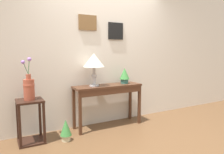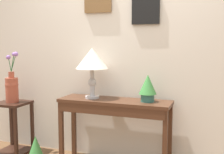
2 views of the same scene
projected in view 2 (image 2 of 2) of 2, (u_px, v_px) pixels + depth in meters
The scene contains 7 objects.
back_wall_with_art at pixel (127, 40), 3.32m from camera, with size 9.00×0.13×2.80m.
console_table at pixel (114, 110), 3.15m from camera, with size 1.23×0.37×0.75m.
table_lamp at pixel (92, 61), 3.20m from camera, with size 0.36×0.36×0.55m.
potted_plant_on_console at pixel (148, 87), 3.04m from camera, with size 0.19×0.19×0.29m.
pedestal_stand_left at pixel (13, 128), 3.61m from camera, with size 0.37×0.37×0.64m.
flower_vase_tall at pixel (12, 86), 3.55m from camera, with size 0.17×0.17×0.61m.
potted_plant_floor at pixel (36, 149), 3.28m from camera, with size 0.17×0.17×0.33m.
Camera 2 is at (1.00, -1.85, 1.37)m, focal length 46.77 mm.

